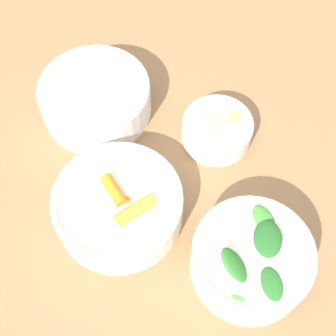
{
  "coord_description": "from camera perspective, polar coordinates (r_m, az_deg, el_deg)",
  "views": [
    {
      "loc": [
        -0.42,
        -0.11,
        1.38
      ],
      "look_at": [
        -0.08,
        -0.04,
        0.78
      ],
      "focal_mm": 50.0,
      "sensor_mm": 36.0,
      "label": 1
    }
  ],
  "objects": [
    {
      "name": "ground_plane",
      "position": [
        1.45,
        -0.8,
        -12.46
      ],
      "size": [
        10.0,
        10.0,
        0.0
      ],
      "primitive_type": "plane",
      "color": "brown"
    },
    {
      "name": "bowl_cookies",
      "position": [
        0.75,
        6.04,
        4.79
      ],
      "size": [
        0.11,
        0.11,
        0.05
      ],
      "color": "silver",
      "rests_on": "dining_table"
    },
    {
      "name": "bowl_carrots",
      "position": [
        0.67,
        -6.02,
        -4.54
      ],
      "size": [
        0.19,
        0.19,
        0.07
      ],
      "color": "silver",
      "rests_on": "dining_table"
    },
    {
      "name": "bowl_greens",
      "position": [
        0.64,
        10.14,
        -10.87
      ],
      "size": [
        0.16,
        0.16,
        0.09
      ],
      "color": "silver",
      "rests_on": "dining_table"
    },
    {
      "name": "bowl_beans_hotdog",
      "position": [
        0.78,
        -8.8,
        8.35
      ],
      "size": [
        0.18,
        0.18,
        0.06
      ],
      "color": "white",
      "rests_on": "dining_table"
    },
    {
      "name": "dining_table",
      "position": [
        0.86,
        -1.31,
        0.21
      ],
      "size": [
        1.25,
        0.84,
        0.75
      ],
      "color": "olive",
      "rests_on": "ground_plane"
    }
  ]
}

